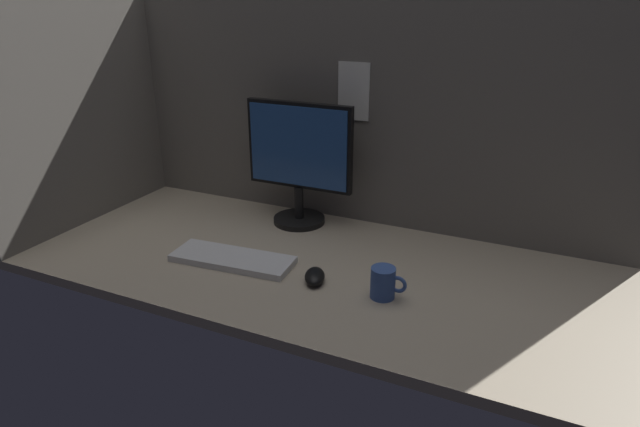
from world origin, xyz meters
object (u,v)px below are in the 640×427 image
Objects in this scene: mug_ceramic_blue at (384,283)px; keyboard at (233,259)px; monitor at (299,159)px; mouse at (315,276)px.

keyboard is at bearing 179.44° from mug_ceramic_blue.
monitor is at bearing 78.46° from keyboard.
monitor is at bearing 100.03° from mouse.
monitor reaches higher than mouse.
keyboard is (-4.43, -36.21, -21.90)cm from monitor.
mouse is 20.17cm from mug_ceramic_blue.
mug_ceramic_blue is at bearing -40.42° from monitor.
mug_ceramic_blue is (43.07, -36.68, -18.58)cm from monitor.
monitor is at bearing 139.58° from mug_ceramic_blue.
mouse reaches higher than keyboard.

